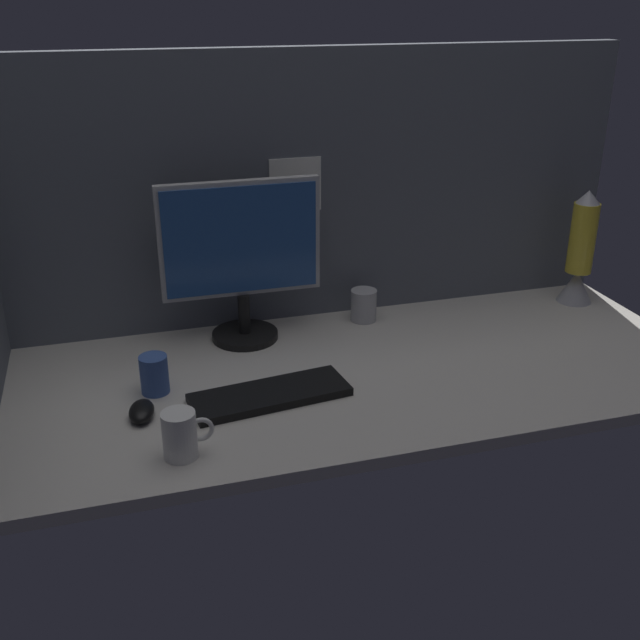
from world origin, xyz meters
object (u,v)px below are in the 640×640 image
mug_steel (364,305)px  mug_ceramic_blue (154,374)px  lava_lamp (580,256)px  monitor (241,254)px  keyboard (270,395)px  mug_ceramic_white (181,435)px  mouse (142,411)px

mug_steel → mug_ceramic_blue: (-61.41, -26.38, 0.10)cm
mug_ceramic_blue → lava_lamp: size_ratio=0.27×
monitor → mug_steel: (35.22, 2.00, -19.52)cm
keyboard → lava_lamp: size_ratio=1.07×
keyboard → mug_ceramic_white: (-22.51, -18.08, 4.13)cm
mouse → mug_ceramic_blue: 12.24cm
monitor → mug_ceramic_white: bearing=-113.7°
keyboard → mouse: (-29.37, -0.48, 0.70)cm
mug_ceramic_blue → lava_lamp: bearing=9.7°
mug_steel → mug_ceramic_blue: mug_ceramic_blue is taller
monitor → mug_ceramic_blue: size_ratio=4.64×
monitor → mug_ceramic_blue: 40.71cm
mug_steel → mug_ceramic_blue: 66.83cm
mug_steel → mouse: bearing=-150.1°
keyboard → mug_ceramic_blue: (-25.38, 10.69, 3.69)cm
monitor → keyboard: bearing=-91.3°
monitor → lava_lamp: bearing=-1.3°
keyboard → mug_steel: mug_steel is taller
mug_ceramic_blue → mug_ceramic_white: size_ratio=0.89×
keyboard → mouse: mouse is taller
monitor → lava_lamp: (102.06, -2.38, -9.65)cm
mug_ceramic_white → lava_lamp: bearing=22.0°
keyboard → mug_ceramic_blue: size_ratio=3.94×
mouse → lava_lamp: (132.25, 33.18, 12.76)cm
keyboard → monitor: bearing=81.6°
keyboard → mug_steel: bearing=38.8°
mouse → mug_steel: 75.47cm
mug_ceramic_blue → keyboard: bearing=-22.8°
mouse → lava_lamp: lava_lamp is taller
keyboard → mug_ceramic_white: 29.17cm
mouse → lava_lamp: bearing=23.3°
mouse → lava_lamp: 136.94cm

